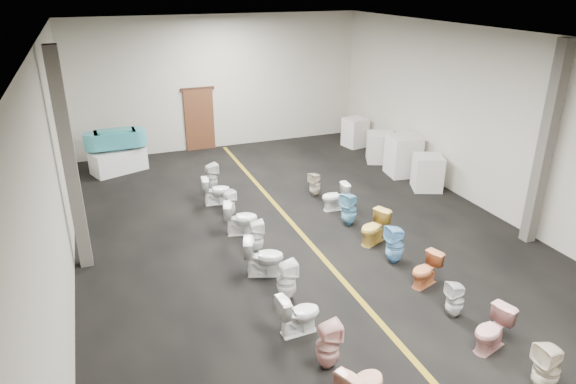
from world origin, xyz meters
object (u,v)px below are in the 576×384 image
object	(u,v)px
toilet_left_3	(328,345)
toilet_left_6	(264,257)
toilet_left_7	(256,236)
toilet_left_8	(241,218)
toilet_right_2	(547,368)
toilet_right_6	(395,245)
toilet_left_4	(299,314)
appliance_crate_b	(403,156)
appliance_crate_c	(380,147)
toilet_left_10	(216,190)
toilet_right_10	(315,184)
appliance_crate_a	(427,173)
toilet_right_8	(349,209)
toilet_left_9	(229,204)
toilet_right_5	(426,270)
toilet_right_3	(492,330)
toilet_left_5	(287,281)
toilet_right_7	(374,228)
toilet_right_9	(335,197)
appliance_crate_d	(355,132)
display_table	(118,161)
toilet_right_4	(455,300)
toilet_left_11	(211,177)

from	to	relation	value
toilet_left_3	toilet_left_6	size ratio (longest dim) A/B	0.99
toilet_left_7	toilet_left_8	bearing A→B (deg)	13.56
toilet_right_2	toilet_right_6	size ratio (longest dim) A/B	0.98
toilet_left_4	toilet_left_8	distance (m)	3.86
toilet_left_4	appliance_crate_b	bearing A→B (deg)	-47.40
appliance_crate_c	toilet_left_4	distance (m)	9.28
toilet_left_10	toilet_right_10	size ratio (longest dim) A/B	1.10
toilet_right_6	toilet_left_10	bearing A→B (deg)	-145.89
toilet_left_10	appliance_crate_b	bearing A→B (deg)	-81.75
appliance_crate_a	toilet_right_8	size ratio (longest dim) A/B	1.19
appliance_crate_a	toilet_right_2	world-z (taller)	appliance_crate_a
appliance_crate_c	toilet_left_3	xyz separation A→B (m)	(-5.73, -8.16, -0.07)
toilet_left_9	toilet_right_5	bearing A→B (deg)	-166.45
toilet_left_10	toilet_right_8	xyz separation A→B (m)	(2.70, -2.41, 0.04)
toilet_left_8	toilet_right_3	bearing A→B (deg)	-139.31
toilet_left_5	toilet_right_7	world-z (taller)	toilet_left_5
appliance_crate_c	toilet_right_5	bearing A→B (deg)	-113.73
toilet_left_7	toilet_right_9	distance (m)	2.92
toilet_left_6	toilet_left_4	bearing A→B (deg)	-162.07
toilet_left_3	toilet_left_5	distance (m)	1.92
appliance_crate_c	toilet_right_5	size ratio (longest dim) A/B	1.41
toilet_left_6	toilet_left_9	size ratio (longest dim) A/B	1.19
appliance_crate_a	toilet_left_3	xyz separation A→B (m)	(-5.73, -5.57, -0.09)
appliance_crate_d	toilet_left_7	bearing A→B (deg)	-133.08
toilet_left_9	toilet_right_7	world-z (taller)	toilet_right_7
toilet_right_10	toilet_left_9	bearing A→B (deg)	-100.36
toilet_left_6	toilet_left_7	distance (m)	0.98
toilet_left_5	toilet_left_7	size ratio (longest dim) A/B	1.09
appliance_crate_a	toilet_right_10	xyz separation A→B (m)	(-3.18, 0.67, -0.15)
appliance_crate_a	toilet_right_6	xyz separation A→B (m)	(-3.07, -3.21, -0.07)
display_table	toilet_right_4	xyz separation A→B (m)	(4.98, -9.87, -0.01)
appliance_crate_d	toilet_right_4	world-z (taller)	appliance_crate_d
toilet_left_4	toilet_right_10	xyz separation A→B (m)	(2.65, 5.31, -0.03)
toilet_left_10	toilet_right_5	world-z (taller)	toilet_left_10
toilet_right_6	toilet_right_10	bearing A→B (deg)	-176.67
toilet_left_5	toilet_right_4	size ratio (longest dim) A/B	1.16
toilet_right_6	toilet_right_7	world-z (taller)	toilet_right_6
appliance_crate_d	toilet_right_7	distance (m)	7.30
toilet_left_8	toilet_left_10	xyz separation A→B (m)	(-0.12, 1.92, -0.02)
appliance_crate_b	toilet_left_10	bearing A→B (deg)	-178.88
toilet_right_9	toilet_left_7	bearing A→B (deg)	-58.84
toilet_right_6	toilet_left_5	bearing A→B (deg)	-78.62
toilet_left_7	toilet_left_8	world-z (taller)	toilet_left_8
appliance_crate_b	toilet_right_8	xyz separation A→B (m)	(-3.14, -2.53, -0.19)
toilet_left_11	toilet_right_10	world-z (taller)	toilet_left_11
toilet_right_3	toilet_right_10	bearing A→B (deg)	164.54
appliance_crate_c	toilet_left_9	xyz separation A→B (m)	(-5.73, -2.33, -0.13)
toilet_right_3	toilet_right_6	bearing A→B (deg)	163.30
appliance_crate_c	toilet_right_2	distance (m)	10.21
toilet_left_6	toilet_left_11	world-z (taller)	toilet_left_6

